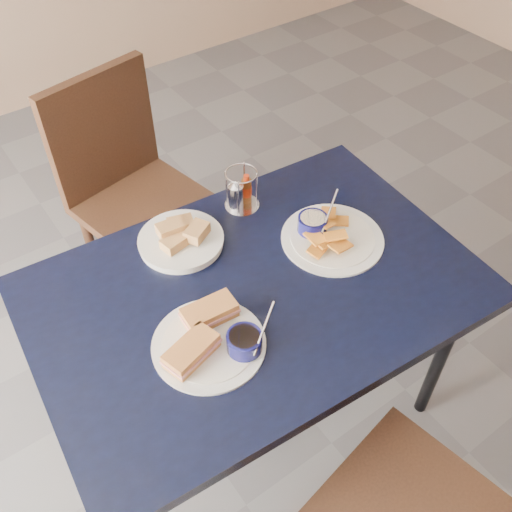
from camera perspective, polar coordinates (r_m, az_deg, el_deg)
ground at (r=2.28m, az=2.34°, el=-12.41°), size 6.00×6.00×0.00m
dining_table at (r=1.63m, az=-0.04°, el=-4.55°), size 1.28×0.90×0.75m
chair_far at (r=2.31m, az=-12.47°, el=7.70°), size 0.53×0.51×0.95m
sandwich_plate at (r=1.45m, az=-4.45°, el=-8.15°), size 0.31×0.29×0.12m
plantain_plate at (r=1.72m, az=7.04°, el=2.24°), size 0.31×0.31×0.12m
bread_basket at (r=1.70m, az=-7.51°, el=1.73°), size 0.25×0.25×0.07m
condiment_caddy at (r=1.78m, az=-1.59°, el=6.34°), size 0.11×0.11×0.14m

